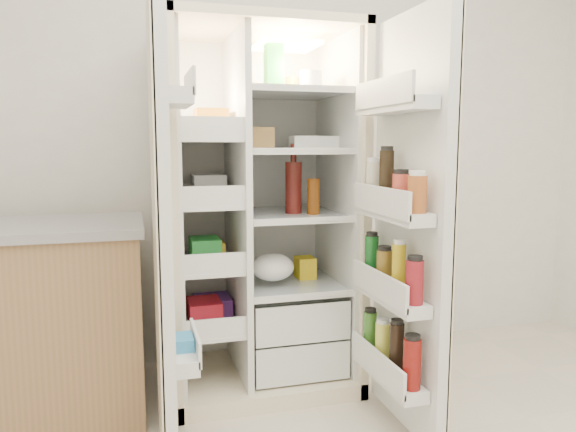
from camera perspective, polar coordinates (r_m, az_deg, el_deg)
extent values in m
cube|color=silver|center=(3.15, -1.39, 9.66)|extent=(4.00, 0.02, 2.70)
cube|color=beige|center=(3.06, -4.46, 1.27)|extent=(0.92, 0.04, 1.80)
cube|color=beige|center=(2.68, -12.32, 0.23)|extent=(0.04, 0.70, 1.80)
cube|color=beige|center=(2.87, 5.52, 0.84)|extent=(0.04, 0.70, 1.80)
cube|color=beige|center=(2.77, -3.22, 18.91)|extent=(0.92, 0.70, 0.04)
cube|color=beige|center=(2.97, -2.97, -16.17)|extent=(0.92, 0.70, 0.08)
cube|color=silver|center=(3.03, -4.35, 1.58)|extent=(0.84, 0.02, 1.68)
cube|color=silver|center=(2.68, -11.69, 0.68)|extent=(0.02, 0.62, 1.68)
cube|color=silver|center=(2.85, 4.96, 1.22)|extent=(0.02, 0.62, 1.68)
cube|color=silver|center=(2.71, -5.36, 0.90)|extent=(0.03, 0.62, 1.68)
cube|color=silver|center=(2.93, 0.14, -13.41)|extent=(0.47, 0.52, 0.19)
cube|color=silver|center=(2.86, 0.14, -9.67)|extent=(0.47, 0.52, 0.19)
cube|color=#FFD18C|center=(2.85, -0.25, 17.40)|extent=(0.30, 0.30, 0.02)
cube|color=silver|center=(2.81, -8.38, -10.82)|extent=(0.28, 0.58, 0.02)
cube|color=silver|center=(2.73, -8.50, -4.84)|extent=(0.28, 0.58, 0.02)
cube|color=silver|center=(2.69, -8.62, 1.42)|extent=(0.28, 0.58, 0.02)
cube|color=silver|center=(2.67, -8.74, 7.83)|extent=(0.28, 0.58, 0.02)
cube|color=silver|center=(2.85, 0.03, -6.96)|extent=(0.49, 0.58, 0.01)
cube|color=silver|center=(2.78, 0.03, 0.25)|extent=(0.49, 0.58, 0.01)
cube|color=silver|center=(2.76, 0.03, 6.86)|extent=(0.49, 0.58, 0.02)
cube|color=silver|center=(2.77, 0.03, 12.67)|extent=(0.49, 0.58, 0.02)
cube|color=#F12238|center=(2.79, -8.40, -9.66)|extent=(0.16, 0.20, 0.10)
cube|color=green|center=(2.72, -8.52, -3.40)|extent=(0.14, 0.18, 0.12)
cube|color=silver|center=(2.68, -8.64, 2.38)|extent=(0.20, 0.22, 0.07)
cube|color=orange|center=(2.67, -8.78, 9.55)|extent=(0.15, 0.16, 0.14)
cube|color=#6A3298|center=(2.80, -8.40, -9.75)|extent=(0.18, 0.20, 0.09)
cube|color=gold|center=(2.72, -8.52, -3.61)|extent=(0.14, 0.18, 0.10)
cube|color=white|center=(2.68, -8.65, 2.91)|extent=(0.16, 0.16, 0.12)
sphere|color=orange|center=(2.85, -1.90, -15.33)|extent=(0.07, 0.07, 0.07)
sphere|color=orange|center=(2.91, -0.32, -14.86)|extent=(0.07, 0.07, 0.07)
sphere|color=orange|center=(2.90, 1.87, -14.93)|extent=(0.07, 0.07, 0.07)
sphere|color=orange|center=(2.99, -1.61, -14.23)|extent=(0.07, 0.07, 0.07)
sphere|color=orange|center=(2.99, 0.40, -14.18)|extent=(0.07, 0.07, 0.07)
ellipsoid|color=#326822|center=(2.88, 0.03, -9.27)|extent=(0.26, 0.24, 0.11)
cylinder|color=#501411|center=(2.73, 0.57, 2.98)|extent=(0.08, 0.08, 0.26)
cylinder|color=#6D340C|center=(2.69, 2.67, 2.07)|extent=(0.06, 0.06, 0.18)
cube|color=#25882E|center=(2.73, -1.51, 15.43)|extent=(0.08, 0.08, 0.24)
cylinder|color=white|center=(2.71, 2.43, 13.93)|extent=(0.10, 0.10, 0.09)
cylinder|color=olive|center=(2.89, 0.45, 13.46)|extent=(0.07, 0.07, 0.09)
cube|color=white|center=(2.78, 2.97, 7.68)|extent=(0.26, 0.11, 0.07)
cube|color=#B58748|center=(2.71, -3.44, 8.12)|extent=(0.17, 0.10, 0.11)
ellipsoid|color=white|center=(2.73, -1.60, -5.96)|extent=(0.21, 0.19, 0.14)
cube|color=yellow|center=(2.90, 1.81, -5.41)|extent=(0.09, 0.11, 0.11)
cube|color=silver|center=(2.13, -12.99, -1.61)|extent=(0.05, 0.40, 1.72)
cube|color=beige|center=(2.13, -13.66, -1.63)|extent=(0.01, 0.40, 1.72)
cube|color=silver|center=(2.26, -10.78, -14.13)|extent=(0.09, 0.32, 0.06)
cube|color=silver|center=(2.12, -11.45, 11.97)|extent=(0.09, 0.32, 0.06)
cube|color=#338CCC|center=(2.25, -10.80, -13.42)|extent=(0.07, 0.12, 0.10)
cube|color=silver|center=(2.32, 12.68, -0.88)|extent=(0.05, 0.58, 1.72)
cube|color=beige|center=(2.33, 13.22, -0.85)|extent=(0.01, 0.58, 1.72)
cube|color=silver|center=(2.45, 10.42, -15.94)|extent=(0.11, 0.50, 0.05)
cube|color=silver|center=(2.34, 10.62, -8.26)|extent=(0.11, 0.50, 0.05)
cube|color=silver|center=(2.27, 10.83, 0.28)|extent=(0.11, 0.50, 0.05)
cube|color=silver|center=(2.26, 11.10, 11.17)|extent=(0.11, 0.50, 0.05)
cylinder|color=maroon|center=(2.24, 12.84, -14.85)|extent=(0.07, 0.07, 0.20)
cylinder|color=black|center=(2.34, 11.28, -13.52)|extent=(0.06, 0.06, 0.22)
cylinder|color=#D7D747|center=(2.46, 9.86, -12.96)|extent=(0.06, 0.06, 0.18)
cylinder|color=#397527|center=(2.57, 8.58, -11.92)|extent=(0.06, 0.06, 0.19)
cylinder|color=maroon|center=(2.14, 13.09, -6.76)|extent=(0.07, 0.07, 0.17)
cylinder|color=gold|center=(2.25, 11.50, -5.51)|extent=(0.06, 0.06, 0.21)
cylinder|color=brown|center=(2.36, 10.03, -5.44)|extent=(0.07, 0.07, 0.16)
cylinder|color=#14591E|center=(2.48, 8.73, -4.36)|extent=(0.06, 0.06, 0.20)
cylinder|color=#984D21|center=(2.08, 13.36, 2.21)|extent=(0.07, 0.07, 0.14)
cylinder|color=#B33E2E|center=(2.20, 11.71, 2.52)|extent=(0.07, 0.07, 0.14)
cylinder|color=black|center=(2.31, 10.25, 3.91)|extent=(0.06, 0.06, 0.23)
cylinder|color=beige|center=(2.43, 8.89, 3.51)|extent=(0.06, 0.06, 0.18)
cube|color=#906848|center=(2.76, -27.61, -10.37)|extent=(1.18, 0.61, 0.85)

